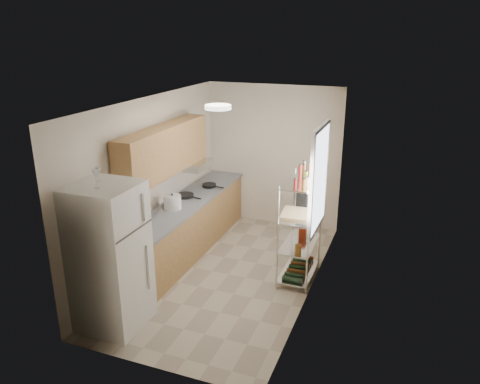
{
  "coord_description": "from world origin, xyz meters",
  "views": [
    {
      "loc": [
        2.39,
        -5.8,
        3.52
      ],
      "look_at": [
        0.09,
        0.25,
        1.25
      ],
      "focal_mm": 35.0,
      "sensor_mm": 36.0,
      "label": 1
    }
  ],
  "objects_px": {
    "refrigerator": "(110,257)",
    "frying_pan_large": "(185,195)",
    "rice_cooker": "(173,202)",
    "cutting_board": "(295,214)",
    "espresso_machine": "(304,197)"
  },
  "relations": [
    {
      "from": "frying_pan_large",
      "to": "rice_cooker",
      "type": "bearing_deg",
      "value": -73.1
    },
    {
      "from": "rice_cooker",
      "to": "espresso_machine",
      "type": "relative_size",
      "value": 0.95
    },
    {
      "from": "cutting_board",
      "to": "refrigerator",
      "type": "bearing_deg",
      "value": -133.68
    },
    {
      "from": "rice_cooker",
      "to": "frying_pan_large",
      "type": "relative_size",
      "value": 0.94
    },
    {
      "from": "refrigerator",
      "to": "frying_pan_large",
      "type": "distance_m",
      "value": 2.28
    },
    {
      "from": "rice_cooker",
      "to": "espresso_machine",
      "type": "distance_m",
      "value": 1.99
    },
    {
      "from": "cutting_board",
      "to": "espresso_machine",
      "type": "height_order",
      "value": "espresso_machine"
    },
    {
      "from": "refrigerator",
      "to": "espresso_machine",
      "type": "bearing_deg",
      "value": 51.05
    },
    {
      "from": "refrigerator",
      "to": "espresso_machine",
      "type": "relative_size",
      "value": 6.51
    },
    {
      "from": "cutting_board",
      "to": "rice_cooker",
      "type": "bearing_deg",
      "value": -175.17
    },
    {
      "from": "refrigerator",
      "to": "frying_pan_large",
      "type": "xyz_separation_m",
      "value": [
        -0.15,
        2.27,
        0.01
      ]
    },
    {
      "from": "rice_cooker",
      "to": "frying_pan_large",
      "type": "distance_m",
      "value": 0.55
    },
    {
      "from": "rice_cooker",
      "to": "cutting_board",
      "type": "bearing_deg",
      "value": 4.83
    },
    {
      "from": "cutting_board",
      "to": "espresso_machine",
      "type": "relative_size",
      "value": 1.72
    },
    {
      "from": "rice_cooker",
      "to": "frying_pan_large",
      "type": "height_order",
      "value": "rice_cooker"
    }
  ]
}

